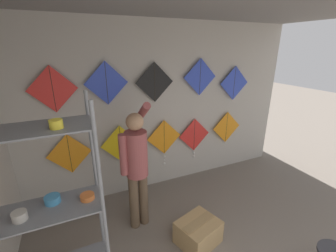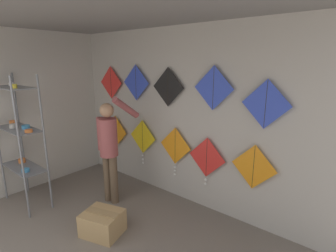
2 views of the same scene
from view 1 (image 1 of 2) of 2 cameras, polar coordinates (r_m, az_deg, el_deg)
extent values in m
cube|color=#BCB7AD|center=(3.77, -2.70, 4.19)|extent=(5.13, 0.06, 2.80)
cylinder|color=slate|center=(1.97, -15.42, -24.82)|extent=(0.03, 0.03, 2.09)
cylinder|color=slate|center=(2.23, -16.99, -18.76)|extent=(0.03, 0.03, 2.09)
cube|color=slate|center=(1.99, -30.20, -18.45)|extent=(0.89, 0.36, 0.01)
cube|color=slate|center=(1.70, -33.80, -1.05)|extent=(0.89, 0.36, 0.01)
cylinder|color=#B2ADA3|center=(1.95, -33.53, -18.53)|extent=(0.10, 0.10, 0.06)
cylinder|color=#3F8CBF|center=(2.01, -27.28, -16.24)|extent=(0.12, 0.12, 0.06)
cylinder|color=orange|center=(1.95, -19.80, -16.54)|extent=(0.11, 0.11, 0.04)
cylinder|color=yellow|center=(1.60, -26.55, 0.45)|extent=(0.08, 0.08, 0.06)
cylinder|color=brown|center=(3.26, -8.63, -18.49)|extent=(0.13, 0.13, 0.81)
cylinder|color=brown|center=(3.30, -6.24, -17.78)|extent=(0.13, 0.13, 0.81)
cylinder|color=#9E4C4C|center=(2.90, -8.03, -7.05)|extent=(0.29, 0.29, 0.60)
sphere|color=tan|center=(2.74, -8.46, 1.08)|extent=(0.22, 0.22, 0.22)
cylinder|color=#9E4C4C|center=(2.83, -11.29, -7.20)|extent=(0.10, 0.10, 0.54)
cylinder|color=#9E4C4C|center=(3.00, -6.62, 3.27)|extent=(0.10, 0.50, 0.39)
cube|color=tan|center=(3.20, 7.65, -25.17)|extent=(0.60, 0.55, 0.31)
cube|color=#A08052|center=(3.09, 7.80, -23.02)|extent=(0.49, 0.26, 0.01)
cube|color=orange|center=(3.62, -23.71, -6.51)|extent=(0.63, 0.01, 0.63)
cylinder|color=black|center=(3.62, -23.71, -6.52)|extent=(0.01, 0.01, 0.59)
cube|color=yellow|center=(3.67, -11.94, -4.50)|extent=(0.63, 0.01, 0.63)
cylinder|color=black|center=(3.67, -11.94, -4.51)|extent=(0.01, 0.01, 0.59)
sphere|color=white|center=(3.82, -11.53, -9.53)|extent=(0.04, 0.04, 0.04)
sphere|color=white|center=(3.85, -11.46, -10.44)|extent=(0.04, 0.04, 0.04)
sphere|color=white|center=(3.89, -11.39, -11.34)|extent=(0.04, 0.04, 0.04)
cube|color=orange|center=(3.88, -0.99, -2.89)|extent=(0.63, 0.01, 0.63)
cylinder|color=black|center=(3.88, -0.98, -2.90)|extent=(0.01, 0.01, 0.59)
sphere|color=white|center=(4.02, -0.90, -7.71)|extent=(0.04, 0.04, 0.04)
sphere|color=white|center=(4.06, -0.90, -8.59)|extent=(0.04, 0.04, 0.04)
sphere|color=white|center=(4.09, -0.89, -9.46)|extent=(0.04, 0.04, 0.04)
cube|color=red|center=(4.16, 6.69, -2.26)|extent=(0.63, 0.01, 0.63)
cylinder|color=black|center=(4.15, 6.71, -2.27)|extent=(0.01, 0.01, 0.59)
sphere|color=white|center=(4.30, 6.57, -6.80)|extent=(0.04, 0.04, 0.04)
sphere|color=white|center=(4.33, 6.53, -7.63)|extent=(0.04, 0.04, 0.04)
cube|color=orange|center=(4.54, 14.62, -0.32)|extent=(0.63, 0.01, 0.63)
cylinder|color=black|center=(4.53, 14.64, -0.33)|extent=(0.01, 0.01, 0.59)
cube|color=red|center=(3.34, -27.23, 8.26)|extent=(0.63, 0.01, 0.63)
cylinder|color=black|center=(3.34, -27.23, 8.25)|extent=(0.01, 0.01, 0.59)
cube|color=blue|center=(3.37, -15.36, 10.43)|extent=(0.63, 0.01, 0.63)
cylinder|color=black|center=(3.37, -15.36, 10.42)|extent=(0.01, 0.01, 0.59)
cube|color=black|center=(3.57, -3.42, 11.01)|extent=(0.63, 0.01, 0.63)
cylinder|color=black|center=(3.56, -3.41, 11.01)|extent=(0.01, 0.01, 0.59)
cube|color=blue|center=(3.93, 8.15, 12.20)|extent=(0.63, 0.01, 0.63)
cylinder|color=black|center=(3.92, 8.16, 12.20)|extent=(0.01, 0.01, 0.59)
cube|color=blue|center=(4.38, 16.48, 10.38)|extent=(0.63, 0.01, 0.63)
cylinder|color=black|center=(4.38, 16.49, 10.38)|extent=(0.01, 0.01, 0.59)
camera|label=2|loc=(3.93, 65.61, 6.56)|focal=28.00mm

